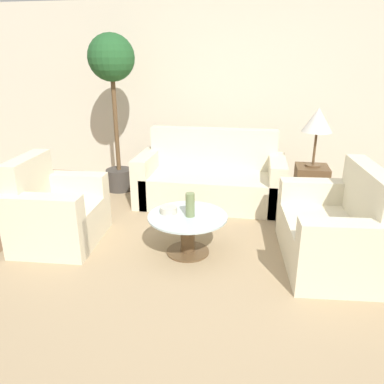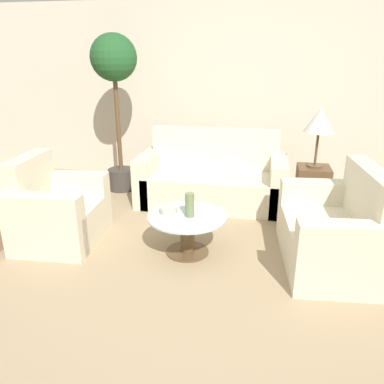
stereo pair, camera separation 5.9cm
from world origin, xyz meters
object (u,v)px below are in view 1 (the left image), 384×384
object	(u,v)px
potted_plant	(113,80)
table_lamp	(318,121)
armchair	(55,215)
sofa_main	(211,180)
bowl	(169,210)
vase	(190,205)
loveseat	(337,233)
coffee_table	(188,229)

from	to	relation	value
potted_plant	table_lamp	bearing A→B (deg)	-7.45
armchair	sofa_main	bearing A→B (deg)	-49.30
potted_plant	bowl	bearing A→B (deg)	-55.82
armchair	table_lamp	world-z (taller)	table_lamp
sofa_main	potted_plant	size ratio (longest dim) A/B	0.88
sofa_main	bowl	world-z (taller)	sofa_main
sofa_main	armchair	xyz separation A→B (m)	(-1.45, -1.40, 0.00)
sofa_main	armchair	size ratio (longest dim) A/B	1.98
sofa_main	vase	size ratio (longest dim) A/B	8.08
armchair	table_lamp	size ratio (longest dim) A/B	1.35
potted_plant	vase	size ratio (longest dim) A/B	9.15
vase	potted_plant	bearing A→B (deg)	128.40
armchair	table_lamp	distance (m)	3.11
vase	bowl	xyz separation A→B (m)	(-0.22, 0.04, -0.08)
loveseat	coffee_table	xyz separation A→B (m)	(-1.39, -0.06, -0.04)
coffee_table	potted_plant	bearing A→B (deg)	128.03
sofa_main	potted_plant	distance (m)	1.85
sofa_main	coffee_table	xyz separation A→B (m)	(-0.05, -1.42, -0.04)
table_lamp	bowl	world-z (taller)	table_lamp
coffee_table	table_lamp	bearing A→B (deg)	45.41
table_lamp	vase	distance (m)	1.94
armchair	table_lamp	bearing A→B (deg)	-67.50
loveseat	bowl	distance (m)	1.59
coffee_table	table_lamp	size ratio (longest dim) A/B	1.10
sofa_main	loveseat	distance (m)	1.91
coffee_table	vase	xyz separation A→B (m)	(0.03, -0.01, 0.26)
sofa_main	table_lamp	xyz separation A→B (m)	(1.25, -0.09, 0.82)
sofa_main	bowl	distance (m)	1.41
coffee_table	vase	size ratio (longest dim) A/B	3.31
vase	bowl	bearing A→B (deg)	169.20
table_lamp	vase	world-z (taller)	table_lamp
armchair	vase	bearing A→B (deg)	-94.45
loveseat	potted_plant	distance (m)	3.37
sofa_main	bowl	bearing A→B (deg)	-100.02
coffee_table	bowl	world-z (taller)	bowl
table_lamp	armchair	bearing A→B (deg)	-154.20
armchair	potted_plant	world-z (taller)	potted_plant
sofa_main	potted_plant	xyz separation A→B (m)	(-1.35, 0.25, 1.24)
bowl	vase	bearing A→B (deg)	-10.80
sofa_main	table_lamp	size ratio (longest dim) A/B	2.68
loveseat	vase	world-z (taller)	loveseat
sofa_main	coffee_table	world-z (taller)	sofa_main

